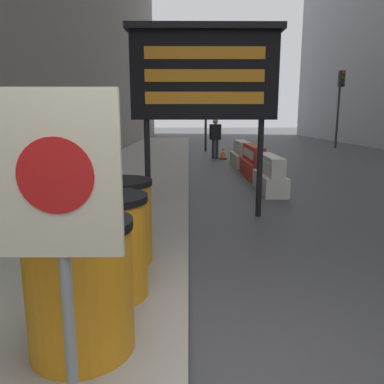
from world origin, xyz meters
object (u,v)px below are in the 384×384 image
(warning_sign, at_px, (59,202))
(jersey_barrier_red_striped, at_px, (253,163))
(jersey_barrier_cream, at_px, (242,155))
(traffic_light_near_curb, at_px, (206,97))
(barrel_drum_back, at_px, (120,221))
(message_board, at_px, (204,76))
(pedestrian_worker, at_px, (215,135))
(barrel_drum_foreground, at_px, (80,286))
(jersey_barrier_white, at_px, (270,176))
(traffic_light_far_side, at_px, (340,93))
(traffic_cone_near, at_px, (223,153))
(barrel_drum_middle, at_px, (107,246))

(warning_sign, distance_m, jersey_barrier_red_striped, 9.58)
(jersey_barrier_cream, bearing_deg, traffic_light_near_curb, 100.59)
(barrel_drum_back, height_order, message_board, message_board)
(jersey_barrier_cream, bearing_deg, barrel_drum_back, -105.94)
(jersey_barrier_cream, relative_size, pedestrian_worker, 1.18)
(warning_sign, relative_size, pedestrian_worker, 1.05)
(message_board, bearing_deg, barrel_drum_foreground, -104.00)
(barrel_drum_foreground, height_order, jersey_barrier_cream, barrel_drum_foreground)
(jersey_barrier_white, xyz_separation_m, traffic_light_far_side, (6.37, 12.38, 2.64))
(barrel_drum_foreground, bearing_deg, traffic_light_far_side, 64.14)
(warning_sign, height_order, jersey_barrier_white, warning_sign)
(warning_sign, xyz_separation_m, traffic_cone_near, (2.05, 13.83, -1.07))
(message_board, xyz_separation_m, jersey_barrier_red_striped, (1.63, 4.50, -2.00))
(jersey_barrier_red_striped, height_order, traffic_light_far_side, traffic_light_far_side)
(traffic_cone_near, bearing_deg, jersey_barrier_white, -86.17)
(warning_sign, distance_m, message_board, 4.89)
(jersey_barrier_red_striped, bearing_deg, pedestrian_worker, 99.52)
(barrel_drum_foreground, distance_m, traffic_light_far_side, 20.81)
(warning_sign, distance_m, traffic_cone_near, 14.02)
(message_board, xyz_separation_m, jersey_barrier_white, (1.63, 2.18, -2.02))
(message_board, bearing_deg, jersey_barrier_white, 53.20)
(message_board, relative_size, traffic_light_far_side, 0.77)
(barrel_drum_middle, height_order, pedestrian_worker, pedestrian_worker)
(barrel_drum_middle, xyz_separation_m, traffic_light_near_curb, (1.59, 15.74, 2.10))
(jersey_barrier_red_striped, bearing_deg, barrel_drum_back, -111.13)
(warning_sign, bearing_deg, barrel_drum_back, 93.90)
(jersey_barrier_cream, height_order, traffic_light_far_side, traffic_light_far_side)
(warning_sign, relative_size, traffic_light_near_curb, 0.47)
(message_board, bearing_deg, traffic_cone_near, 82.72)
(barrel_drum_middle, height_order, jersey_barrier_cream, barrel_drum_middle)
(pedestrian_worker, bearing_deg, traffic_cone_near, 147.73)
(jersey_barrier_white, relative_size, pedestrian_worker, 1.04)
(barrel_drum_middle, relative_size, warning_sign, 0.54)
(traffic_light_far_side, xyz_separation_m, pedestrian_worker, (-7.17, -5.33, -2.04))
(barrel_drum_middle, xyz_separation_m, pedestrian_worker, (1.83, 12.45, 0.38))
(barrel_drum_middle, height_order, jersey_barrier_white, barrel_drum_middle)
(barrel_drum_back, bearing_deg, traffic_light_near_curb, 83.78)
(traffic_light_near_curb, relative_size, traffic_light_far_side, 0.89)
(warning_sign, bearing_deg, barrel_drum_middle, 94.54)
(barrel_drum_foreground, bearing_deg, traffic_light_near_curb, 84.49)
(warning_sign, height_order, traffic_light_near_curb, traffic_light_near_curb)
(traffic_light_near_curb, bearing_deg, barrel_drum_middle, -95.75)
(jersey_barrier_cream, distance_m, traffic_light_near_curb, 6.12)
(warning_sign, height_order, message_board, message_board)
(jersey_barrier_red_striped, bearing_deg, traffic_light_near_curb, 97.41)
(barrel_drum_middle, bearing_deg, barrel_drum_back, 92.75)
(barrel_drum_back, xyz_separation_m, jersey_barrier_cream, (2.67, 9.34, -0.20))
(barrel_drum_foreground, xyz_separation_m, pedestrian_worker, (1.85, 13.27, 0.38))
(message_board, height_order, jersey_barrier_cream, message_board)
(jersey_barrier_red_striped, bearing_deg, warning_sign, -105.28)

